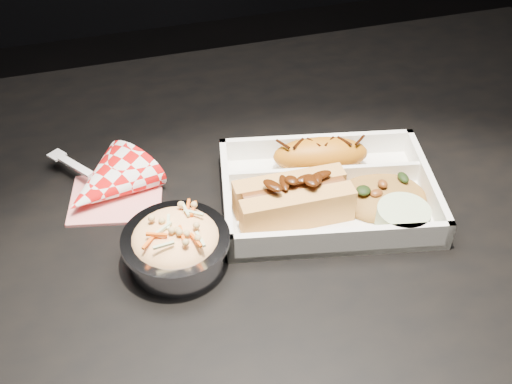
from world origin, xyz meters
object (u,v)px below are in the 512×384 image
food_tray (327,195)px  dining_table (263,259)px  fried_pastry (320,155)px  foil_coleslaw_cup (176,243)px  hotdog (293,198)px  napkin_fork (105,186)px

food_tray → dining_table: bearing=-176.8°
food_tray → fried_pastry: bearing=90.0°
fried_pastry → dining_table: bearing=-154.0°
food_tray → foil_coleslaw_cup: foil_coleslaw_cup is taller
dining_table → hotdog: size_ratio=8.99×
hotdog → napkin_fork: 0.23m
foil_coleslaw_cup → napkin_fork: (-0.06, 0.13, -0.01)m
dining_table → napkin_fork: (-0.18, 0.07, 0.11)m
hotdog → dining_table: bearing=135.3°
hotdog → foil_coleslaw_cup: bearing=-166.9°
foil_coleslaw_cup → napkin_fork: bearing=115.1°
dining_table → foil_coleslaw_cup: bearing=-153.0°
fried_pastry → hotdog: hotdog is taller
food_tray → foil_coleslaw_cup: bearing=-154.6°
hotdog → foil_coleslaw_cup: (-0.14, -0.03, -0.00)m
foil_coleslaw_cup → fried_pastry: bearing=26.6°
napkin_fork → food_tray: bearing=35.8°
hotdog → napkin_fork: bearing=154.6°
foil_coleslaw_cup → napkin_fork: 0.15m
dining_table → food_tray: food_tray is taller
fried_pastry → hotdog: (-0.06, -0.07, 0.00)m
fried_pastry → napkin_fork: size_ratio=0.76×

